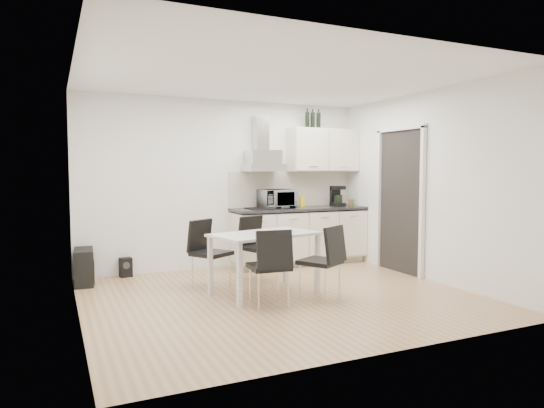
# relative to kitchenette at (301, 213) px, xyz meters

# --- Properties ---
(ground) EXTENTS (4.50, 4.50, 0.00)m
(ground) POSITION_rel_kitchenette_xyz_m (-1.19, -1.73, -0.83)
(ground) COLOR tan
(ground) RESTS_ON ground
(wall_back) EXTENTS (4.50, 0.10, 2.60)m
(wall_back) POSITION_rel_kitchenette_xyz_m (-1.19, 0.27, 0.47)
(wall_back) COLOR white
(wall_back) RESTS_ON ground
(wall_front) EXTENTS (4.50, 0.10, 2.60)m
(wall_front) POSITION_rel_kitchenette_xyz_m (-1.19, -3.73, 0.47)
(wall_front) COLOR white
(wall_front) RESTS_ON ground
(wall_left) EXTENTS (0.10, 4.00, 2.60)m
(wall_left) POSITION_rel_kitchenette_xyz_m (-3.44, -1.73, 0.47)
(wall_left) COLOR white
(wall_left) RESTS_ON ground
(wall_right) EXTENTS (0.10, 4.00, 2.60)m
(wall_right) POSITION_rel_kitchenette_xyz_m (1.06, -1.73, 0.47)
(wall_right) COLOR white
(wall_right) RESTS_ON ground
(ceiling) EXTENTS (4.50, 4.50, 0.00)m
(ceiling) POSITION_rel_kitchenette_xyz_m (-1.19, -1.73, 1.77)
(ceiling) COLOR white
(ceiling) RESTS_ON wall_back
(doorway) EXTENTS (0.08, 1.04, 2.10)m
(doorway) POSITION_rel_kitchenette_xyz_m (1.02, -1.18, 0.22)
(doorway) COLOR white
(doorway) RESTS_ON ground
(kitchenette) EXTENTS (2.22, 0.64, 2.52)m
(kitchenette) POSITION_rel_kitchenette_xyz_m (0.00, 0.00, 0.00)
(kitchenette) COLOR beige
(kitchenette) RESTS_ON ground
(dining_table) EXTENTS (1.41, 1.01, 0.75)m
(dining_table) POSITION_rel_kitchenette_xyz_m (-1.30, -1.51, -0.17)
(dining_table) COLOR white
(dining_table) RESTS_ON ground
(chair_far_left) EXTENTS (0.64, 0.66, 0.88)m
(chair_far_left) POSITION_rel_kitchenette_xyz_m (-1.82, -0.98, -0.39)
(chair_far_left) COLOR black
(chair_far_left) RESTS_ON ground
(chair_far_right) EXTENTS (0.58, 0.62, 0.88)m
(chair_far_right) POSITION_rel_kitchenette_xyz_m (-1.08, -0.84, -0.39)
(chair_far_right) COLOR black
(chair_far_right) RESTS_ON ground
(chair_near_left) EXTENTS (0.49, 0.54, 0.88)m
(chair_near_left) POSITION_rel_kitchenette_xyz_m (-1.49, -2.07, -0.39)
(chair_near_left) COLOR black
(chair_near_left) RESTS_ON ground
(chair_near_right) EXTENTS (0.63, 0.65, 0.88)m
(chair_near_right) POSITION_rel_kitchenette_xyz_m (-0.83, -2.05, -0.39)
(chair_near_right) COLOR black
(chair_near_right) RESTS_ON ground
(guitar_amp) EXTENTS (0.28, 0.58, 0.47)m
(guitar_amp) POSITION_rel_kitchenette_xyz_m (-3.30, -0.08, -0.59)
(guitar_amp) COLOR black
(guitar_amp) RESTS_ON ground
(floor_speaker) EXTENTS (0.18, 0.16, 0.27)m
(floor_speaker) POSITION_rel_kitchenette_xyz_m (-2.73, 0.17, -0.69)
(floor_speaker) COLOR black
(floor_speaker) RESTS_ON ground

